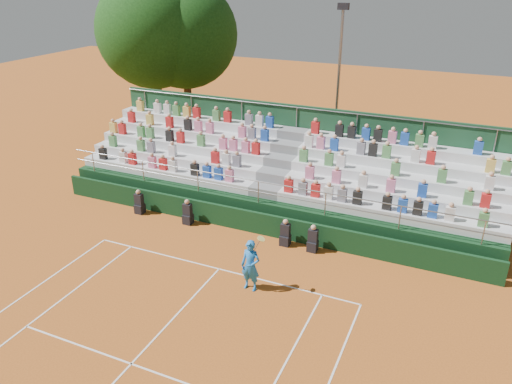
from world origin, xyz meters
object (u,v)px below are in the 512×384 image
at_px(tree_east, 185,35).
at_px(floodlight_mast, 339,74).
at_px(tree_west, 153,31).
at_px(tennis_player, 251,266).

height_order(tree_east, floodlight_mast, tree_east).
bearing_deg(floodlight_mast, tree_west, 179.22).
height_order(tennis_player, tree_east, tree_east).
bearing_deg(tennis_player, tree_east, 127.33).
relative_size(tree_east, floodlight_mast, 1.13).
relative_size(tennis_player, tree_east, 0.22).
bearing_deg(floodlight_mast, tree_east, 172.82).
distance_m(tree_east, floodlight_mast, 10.89).
bearing_deg(tree_east, tennis_player, -52.67).
distance_m(tree_west, floodlight_mast, 12.39).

